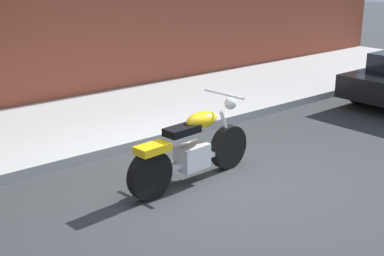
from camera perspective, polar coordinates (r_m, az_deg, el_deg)
ground_plane at (r=7.00m, az=2.77°, el=-6.04°), size 60.00×60.00×0.00m
sidewalk at (r=9.56m, az=-10.89°, el=0.75°), size 21.69×3.15×0.14m
motorcycle at (r=6.86m, az=-0.03°, el=-2.46°), size 2.09×0.70×1.13m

